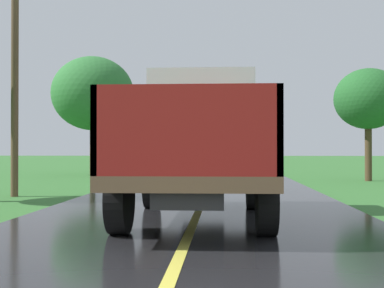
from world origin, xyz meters
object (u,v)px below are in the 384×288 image
at_px(banana_truck_near, 200,140).
at_px(roadside_tree_far_left, 368,99).
at_px(utility_pole_roadside, 15,58).
at_px(roadside_tree_mid_right, 93,94).

height_order(banana_truck_near, roadside_tree_far_left, roadside_tree_far_left).
distance_m(utility_pole_roadside, roadside_tree_far_left, 13.93).
distance_m(roadside_tree_mid_right, roadside_tree_far_left, 13.12).
bearing_deg(roadside_tree_far_left, utility_pole_roadside, -146.31).
xyz_separation_m(banana_truck_near, roadside_tree_far_left, (6.31, 11.77, 1.85)).
bearing_deg(utility_pole_roadside, roadside_tree_mid_right, 94.03).
xyz_separation_m(banana_truck_near, utility_pole_roadside, (-5.27, 4.05, 2.34)).
bearing_deg(utility_pole_roadside, banana_truck_near, -37.53).
relative_size(banana_truck_near, utility_pole_roadside, 0.83).
relative_size(utility_pole_roadside, roadside_tree_mid_right, 1.18).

